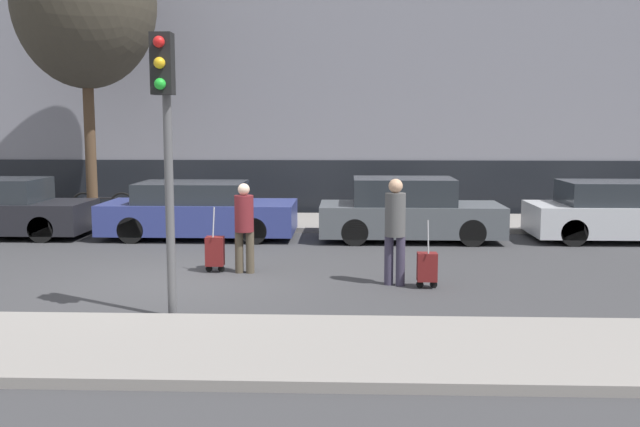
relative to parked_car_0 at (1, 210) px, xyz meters
The scene contains 15 objects.
ground_plane 7.04m from the parked_car_0, 41.15° to the right, with size 80.00×80.00×0.00m, color #38383A.
sidewalk_near 9.90m from the parked_car_0, 57.75° to the right, with size 28.00×2.50×0.12m.
sidewalk_far 5.82m from the parked_car_0, 24.38° to the left, with size 28.00×3.00×0.12m.
building_facade 9.24m from the parked_car_0, 47.63° to the left, with size 28.00×2.44×11.17m.
parked_car_0 is the anchor object (origin of this frame).
parked_car_1 4.69m from the parked_car_0, ahead, with size 4.47×1.90×1.31m.
parked_car_2 9.60m from the parked_car_0, ahead, with size 4.14×1.72×1.44m.
parked_car_3 14.33m from the parked_car_0, ahead, with size 3.91×1.78×1.37m.
pedestrian_left 7.45m from the parked_car_0, 31.40° to the right, with size 0.35×0.34×1.62m.
trolley_left 6.96m from the parked_car_0, 33.41° to the right, with size 0.34×0.29×1.19m.
pedestrian_right 10.18m from the parked_car_0, 27.93° to the right, with size 0.34×0.34×1.78m.
trolley_right 10.72m from the parked_car_0, 27.54° to the right, with size 0.34×0.29×1.13m.
traffic_light 9.29m from the parked_car_0, 50.36° to the right, with size 0.28×0.47×3.85m.
parked_bicycle 2.91m from the parked_car_0, 56.36° to the left, with size 1.77×0.06×0.96m.
bare_tree_near_crossing 5.60m from the parked_car_0, 49.23° to the left, with size 3.58×3.58×7.81m.
Camera 1 is at (2.92, -11.81, 2.68)m, focal length 40.00 mm.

